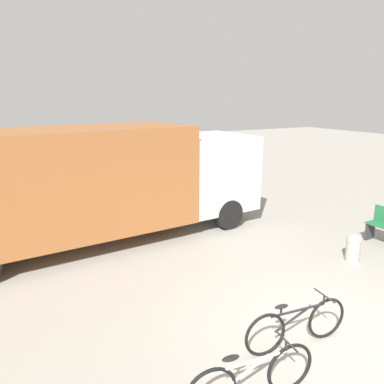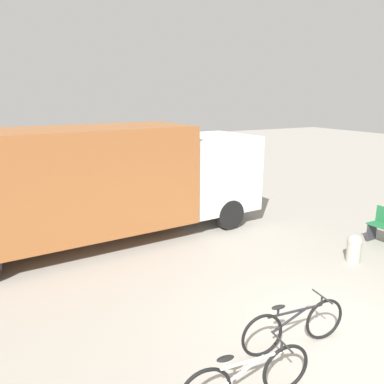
{
  "view_description": "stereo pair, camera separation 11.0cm",
  "coord_description": "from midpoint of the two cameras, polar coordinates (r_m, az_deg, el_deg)",
  "views": [
    {
      "loc": [
        -4.25,
        -3.33,
        3.6
      ],
      "look_at": [
        -0.39,
        3.74,
        1.53
      ],
      "focal_mm": 35.0,
      "sensor_mm": 36.0,
      "label": 1
    },
    {
      "loc": [
        -4.15,
        -3.38,
        3.6
      ],
      "look_at": [
        -0.39,
        3.74,
        1.53
      ],
      "focal_mm": 35.0,
      "sensor_mm": 36.0,
      "label": 2
    }
  ],
  "objects": [
    {
      "name": "bicycle_middle",
      "position": [
        5.99,
        15.14,
        -18.95
      ],
      "size": [
        1.74,
        0.44,
        0.75
      ],
      "rotation": [
        0.0,
        0.0,
        -0.12
      ],
      "color": "black",
      "rests_on": "ground"
    },
    {
      "name": "bollard_near_bench",
      "position": [
        9.17,
        23.06,
        -7.63
      ],
      "size": [
        0.33,
        0.33,
        0.64
      ],
      "color": "#9E998C",
      "rests_on": "ground"
    },
    {
      "name": "delivery_truck",
      "position": [
        9.44,
        -14.96,
        1.63
      ],
      "size": [
        8.91,
        2.79,
        2.89
      ],
      "rotation": [
        0.0,
        0.0,
        0.07
      ],
      "color": "#99592D",
      "rests_on": "ground"
    },
    {
      "name": "ground_plane",
      "position": [
        6.47,
        20.01,
        -20.37
      ],
      "size": [
        60.0,
        60.0,
        0.0
      ],
      "primitive_type": "plane",
      "color": "gray"
    },
    {
      "name": "bicycle_near",
      "position": [
        5.0,
        8.4,
        -26.27
      ],
      "size": [
        1.74,
        0.44,
        0.75
      ],
      "rotation": [
        0.0,
        0.0,
        -0.11
      ],
      "color": "black",
      "rests_on": "ground"
    }
  ]
}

